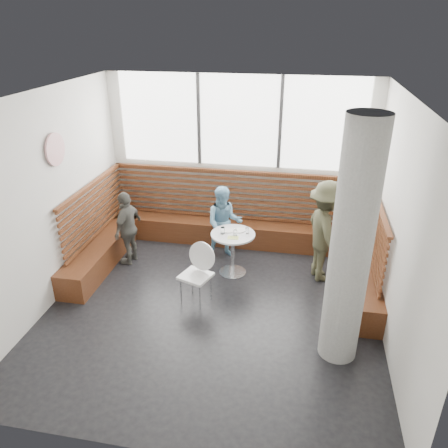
% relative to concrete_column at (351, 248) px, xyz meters
% --- Properties ---
extents(room, '(5.00, 5.00, 3.20)m').
position_rel_concrete_column_xyz_m(room, '(-1.85, 0.60, 0.00)').
color(room, silver).
rests_on(room, ground).
extents(booth, '(5.00, 2.50, 1.44)m').
position_rel_concrete_column_xyz_m(booth, '(-1.85, 2.37, -1.19)').
color(booth, '#482412').
rests_on(booth, ground).
extents(concrete_column, '(0.50, 0.50, 3.20)m').
position_rel_concrete_column_xyz_m(concrete_column, '(0.00, 0.00, 0.00)').
color(concrete_column, gray).
rests_on(concrete_column, ground).
extents(wall_art, '(0.03, 0.50, 0.50)m').
position_rel_concrete_column_xyz_m(wall_art, '(-4.31, 1.00, 0.70)').
color(wall_art, white).
rests_on(wall_art, room).
extents(cafe_table, '(0.75, 0.75, 0.78)m').
position_rel_concrete_column_xyz_m(cafe_table, '(-1.72, 1.72, -1.04)').
color(cafe_table, silver).
rests_on(cafe_table, ground).
extents(cafe_chair, '(0.46, 0.45, 0.96)m').
position_rel_concrete_column_xyz_m(cafe_chair, '(-2.14, 0.84, -1.03)').
color(cafe_chair, white).
rests_on(cafe_chair, ground).
extents(adult_man, '(0.99, 1.28, 1.75)m').
position_rel_concrete_column_xyz_m(adult_man, '(-0.19, 1.87, -0.73)').
color(adult_man, '#42422C').
rests_on(adult_man, ground).
extents(child_back, '(0.76, 0.65, 1.38)m').
position_rel_concrete_column_xyz_m(child_back, '(-1.98, 2.27, -0.91)').
color(child_back, '#76ADCD').
rests_on(child_back, ground).
extents(child_left, '(0.45, 0.84, 1.36)m').
position_rel_concrete_column_xyz_m(child_left, '(-3.63, 1.78, -0.92)').
color(child_left, '#57564F').
rests_on(child_left, ground).
extents(plate_near, '(0.21, 0.21, 0.01)m').
position_rel_concrete_column_xyz_m(plate_near, '(-1.82, 1.81, -0.82)').
color(plate_near, white).
rests_on(plate_near, cafe_table).
extents(plate_far, '(0.21, 0.21, 0.02)m').
position_rel_concrete_column_xyz_m(plate_far, '(-1.63, 1.86, -0.82)').
color(plate_far, white).
rests_on(plate_far, cafe_table).
extents(glass_left, '(0.07, 0.07, 0.12)m').
position_rel_concrete_column_xyz_m(glass_left, '(-1.89, 1.69, -0.77)').
color(glass_left, white).
rests_on(glass_left, cafe_table).
extents(glass_mid, '(0.07, 0.07, 0.11)m').
position_rel_concrete_column_xyz_m(glass_mid, '(-1.67, 1.65, -0.77)').
color(glass_mid, white).
rests_on(glass_mid, cafe_table).
extents(glass_right, '(0.06, 0.06, 0.10)m').
position_rel_concrete_column_xyz_m(glass_right, '(-1.48, 1.78, -0.77)').
color(glass_right, white).
rests_on(glass_right, cafe_table).
extents(menu_card, '(0.20, 0.15, 0.00)m').
position_rel_concrete_column_xyz_m(menu_card, '(-1.69, 1.57, -0.82)').
color(menu_card, '#A5C64C').
rests_on(menu_card, cafe_table).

